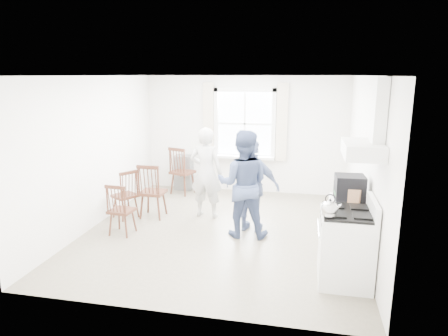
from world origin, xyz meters
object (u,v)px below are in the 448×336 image
(gas_stove, at_px, (346,246))
(person_left, at_px, (206,173))
(windsor_chair_b, at_px, (118,205))
(person_right, at_px, (252,186))
(windsor_chair_a, at_px, (150,186))
(stereo_stack, at_px, (350,188))
(windsor_chair_c, at_px, (127,189))
(person_mid, at_px, (243,184))
(low_cabinet, at_px, (346,229))

(gas_stove, distance_m, person_left, 3.10)
(windsor_chair_b, xyz_separation_m, person_right, (2.12, 0.68, 0.24))
(gas_stove, bearing_deg, windsor_chair_a, 153.36)
(stereo_stack, bearing_deg, windsor_chair_b, 177.81)
(windsor_chair_b, bearing_deg, stereo_stack, -2.19)
(windsor_chair_a, bearing_deg, person_right, -5.86)
(windsor_chair_a, relative_size, windsor_chair_b, 1.17)
(windsor_chair_c, height_order, person_mid, person_mid)
(person_mid, relative_size, person_right, 1.12)
(gas_stove, xyz_separation_m, windsor_chair_a, (-3.32, 1.67, 0.15))
(windsor_chair_b, distance_m, person_right, 2.24)
(low_cabinet, height_order, windsor_chair_a, windsor_chair_a)
(gas_stove, height_order, windsor_chair_c, gas_stove)
(stereo_stack, relative_size, person_mid, 0.23)
(windsor_chair_b, distance_m, person_mid, 2.07)
(gas_stove, height_order, person_mid, person_mid)
(low_cabinet, distance_m, person_right, 1.70)
(windsor_chair_b, height_order, person_right, person_right)
(person_left, bearing_deg, low_cabinet, 157.19)
(low_cabinet, distance_m, person_mid, 1.74)
(windsor_chair_c, height_order, person_left, person_left)
(gas_stove, relative_size, windsor_chair_c, 1.21)
(windsor_chair_a, distance_m, person_left, 1.05)
(windsor_chair_c, bearing_deg, person_left, 16.96)
(gas_stove, distance_m, windsor_chair_a, 3.72)
(low_cabinet, distance_m, person_left, 2.77)
(low_cabinet, relative_size, windsor_chair_a, 0.87)
(low_cabinet, height_order, windsor_chair_c, windsor_chair_c)
(windsor_chair_a, height_order, windsor_chair_c, windsor_chair_a)
(stereo_stack, distance_m, person_mid, 1.71)
(low_cabinet, relative_size, windsor_chair_b, 1.01)
(low_cabinet, bearing_deg, person_left, 151.70)
(windsor_chair_a, xyz_separation_m, person_left, (0.98, 0.33, 0.21))
(person_left, bearing_deg, person_mid, 142.38)
(windsor_chair_a, bearing_deg, windsor_chair_c, -167.69)
(low_cabinet, relative_size, stereo_stack, 2.17)
(windsor_chair_a, xyz_separation_m, person_right, (1.91, -0.20, 0.15))
(stereo_stack, distance_m, windsor_chair_c, 3.94)
(gas_stove, distance_m, windsor_chair_c, 4.05)
(stereo_stack, bearing_deg, low_cabinet, 85.62)
(gas_stove, relative_size, windsor_chair_a, 1.08)
(person_right, bearing_deg, low_cabinet, 162.19)
(person_right, bearing_deg, stereo_stack, 160.68)
(low_cabinet, bearing_deg, windsor_chair_a, 164.11)
(gas_stove, bearing_deg, windsor_chair_b, 167.39)
(person_left, bearing_deg, gas_stove, 145.01)
(gas_stove, relative_size, person_left, 0.66)
(person_right, bearing_deg, person_mid, 70.95)
(low_cabinet, xyz_separation_m, person_right, (-1.48, 0.77, 0.34))
(windsor_chair_b, height_order, person_mid, person_mid)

